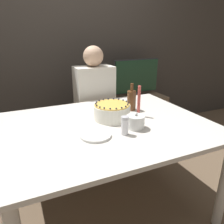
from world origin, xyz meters
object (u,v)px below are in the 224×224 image
(candle, at_px, (139,104))
(bottle, at_px, (132,100))
(cake, at_px, (112,112))
(sugar_shaker, at_px, (125,126))
(sugar_bowl, at_px, (136,122))
(person_man_blue_shirt, at_px, (95,112))
(tv_monitor, at_px, (136,77))

(candle, height_order, bottle, candle)
(cake, height_order, sugar_shaker, cake)
(sugar_bowl, distance_m, sugar_shaker, 0.13)
(sugar_shaker, bearing_deg, candle, 45.17)
(cake, bearing_deg, sugar_shaker, -97.42)
(cake, xyz_separation_m, person_man_blue_shirt, (0.11, 0.70, -0.26))
(bottle, xyz_separation_m, person_man_blue_shirt, (-0.13, 0.58, -0.29))
(cake, xyz_separation_m, sugar_bowl, (0.08, -0.23, -0.01))
(sugar_bowl, distance_m, person_man_blue_shirt, 0.96)
(candle, xyz_separation_m, person_man_blue_shirt, (-0.11, 0.73, -0.30))
(candle, height_order, person_man_blue_shirt, person_man_blue_shirt)
(cake, relative_size, bottle, 1.21)
(person_man_blue_shirt, xyz_separation_m, tv_monitor, (0.70, 0.31, 0.28))
(tv_monitor, bearing_deg, bottle, -122.55)
(sugar_shaker, relative_size, candle, 0.51)
(candle, distance_m, bottle, 0.15)
(sugar_bowl, distance_m, candle, 0.25)
(sugar_shaker, distance_m, bottle, 0.49)
(sugar_shaker, bearing_deg, bottle, 55.97)
(cake, height_order, bottle, bottle)
(person_man_blue_shirt, bearing_deg, sugar_bowl, 88.12)
(sugar_shaker, height_order, bottle, bottle)
(cake, distance_m, bottle, 0.27)
(cake, height_order, candle, candle)
(sugar_bowl, xyz_separation_m, sugar_shaker, (-0.12, -0.06, 0.02))
(sugar_bowl, distance_m, tv_monitor, 1.44)
(tv_monitor, bearing_deg, person_man_blue_shirt, -155.91)
(cake, height_order, tv_monitor, tv_monitor)
(sugar_bowl, bearing_deg, bottle, 65.45)
(sugar_bowl, bearing_deg, candle, 54.73)
(sugar_shaker, height_order, person_man_blue_shirt, person_man_blue_shirt)
(bottle, bearing_deg, person_man_blue_shirt, 102.48)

